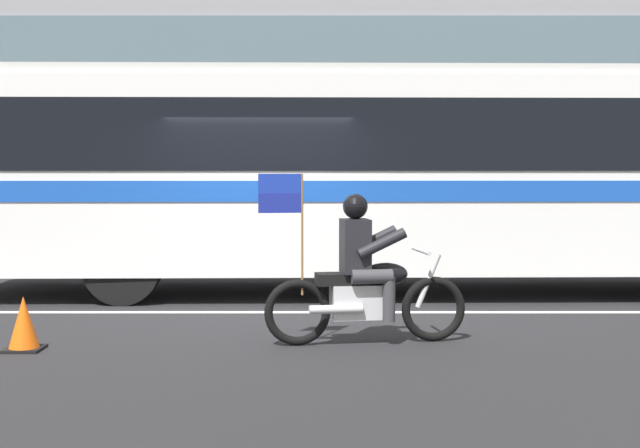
{
  "coord_description": "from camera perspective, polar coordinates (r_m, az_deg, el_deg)",
  "views": [
    {
      "loc": [
        0.81,
        -11.28,
        1.82
      ],
      "look_at": [
        0.82,
        -0.4,
        1.12
      ],
      "focal_mm": 47.56,
      "sensor_mm": 36.0,
      "label": 1
    }
  ],
  "objects": [
    {
      "name": "ground_plane",
      "position": [
        11.45,
        -4.11,
        -5.45
      ],
      "size": [
        60.0,
        60.0,
        0.0
      ],
      "primitive_type": "plane",
      "color": "black"
    },
    {
      "name": "motorcycle_with_rider",
      "position": [
        8.85,
        2.94,
        -3.79
      ],
      "size": [
        2.18,
        0.7,
        1.78
      ],
      "color": "black",
      "rests_on": "ground_plane"
    },
    {
      "name": "traffic_cone",
      "position": [
        9.07,
        -19.35,
        -6.43
      ],
      "size": [
        0.36,
        0.36,
        0.55
      ],
      "color": "#EA590F",
      "rests_on": "ground_plane"
    },
    {
      "name": "sidewalk_curb",
      "position": [
        16.49,
        -2.86,
        -2.37
      ],
      "size": [
        28.0,
        3.8,
        0.15
      ],
      "primitive_type": "cube",
      "color": "#A39E93",
      "rests_on": "ground_plane"
    },
    {
      "name": "transit_bus",
      "position": [
        12.56,
        6.86,
        3.98
      ],
      "size": [
        13.47,
        2.86,
        3.22
      ],
      "color": "white",
      "rests_on": "ground_plane"
    },
    {
      "name": "lane_center_stripe",
      "position": [
        10.86,
        -4.34,
        -5.93
      ],
      "size": [
        26.6,
        0.14,
        0.01
      ],
      "primitive_type": "cube",
      "color": "silver",
      "rests_on": "ground_plane"
    }
  ]
}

